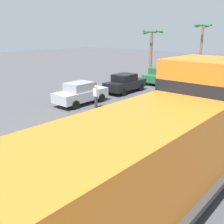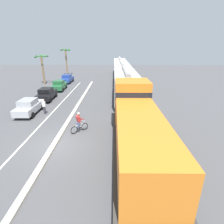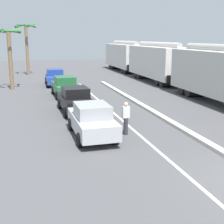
% 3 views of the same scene
% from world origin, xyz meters
% --- Properties ---
extents(median_curb, '(0.36, 36.00, 0.16)m').
position_xyz_m(median_curb, '(0.00, 6.00, 0.08)').
color(median_curb, beige).
rests_on(median_curb, ground).
extents(lane_stripe, '(0.14, 36.00, 0.01)m').
position_xyz_m(lane_stripe, '(-2.40, 6.00, 0.00)').
color(lane_stripe, silver).
rests_on(lane_stripe, ground).
extents(hopper_car_lead, '(2.90, 10.60, 4.18)m').
position_xyz_m(hopper_car_lead, '(5.91, 11.84, 2.08)').
color(hopper_car_lead, beige).
rests_on(hopper_car_lead, ground).
extents(hopper_car_middle, '(2.90, 10.60, 4.18)m').
position_xyz_m(hopper_car_middle, '(5.91, 23.44, 2.08)').
color(hopper_car_middle, silver).
rests_on(hopper_car_middle, ground).
extents(hopper_car_trailing, '(2.90, 10.60, 4.18)m').
position_xyz_m(hopper_car_trailing, '(5.91, 35.04, 2.08)').
color(hopper_car_trailing, silver).
rests_on(hopper_car_trailing, ground).
extents(parked_car_silver, '(1.88, 4.22, 1.62)m').
position_xyz_m(parked_car_silver, '(-4.68, 6.42, 0.82)').
color(parked_car_silver, '#B7BABF').
rests_on(parked_car_silver, ground).
extents(parked_car_black, '(1.95, 4.26, 1.62)m').
position_xyz_m(parked_car_black, '(-4.69, 11.65, 0.82)').
color(parked_car_black, black).
rests_on(parked_car_black, ground).
extents(parked_car_green, '(1.95, 4.26, 1.62)m').
position_xyz_m(parked_car_green, '(-4.65, 17.33, 0.82)').
color(parked_car_green, '#286B3D').
rests_on(parked_car_green, ground).
extents(parked_car_blue, '(1.88, 4.23, 1.62)m').
position_xyz_m(parked_car_blue, '(-4.90, 23.58, 0.82)').
color(parked_car_blue, '#28479E').
rests_on(parked_car_blue, ground).
extents(palm_tree_near, '(2.61, 2.69, 5.54)m').
position_xyz_m(palm_tree_near, '(-8.92, 22.09, 4.07)').
color(palm_tree_near, '#846647').
rests_on(palm_tree_near, ground).
extents(palm_tree_far, '(2.74, 2.76, 6.45)m').
position_xyz_m(palm_tree_far, '(-7.38, 33.52, 4.82)').
color(palm_tree_far, '#846647').
rests_on(palm_tree_far, ground).
extents(pedestrian_by_cars, '(0.34, 0.22, 1.62)m').
position_xyz_m(pedestrian_by_cars, '(-3.02, 6.33, 0.85)').
color(pedestrian_by_cars, '#33333D').
rests_on(pedestrian_by_cars, ground).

